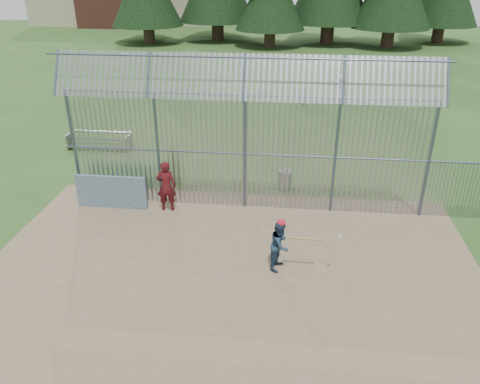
# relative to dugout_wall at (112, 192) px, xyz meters

# --- Properties ---
(ground) EXTENTS (120.00, 120.00, 0.00)m
(ground) POSITION_rel_dugout_wall_xyz_m (4.60, -2.90, -0.62)
(ground) COLOR #2D511E
(ground) RESTS_ON ground
(dirt_infield) EXTENTS (14.00, 10.00, 0.02)m
(dirt_infield) POSITION_rel_dugout_wall_xyz_m (4.60, -3.40, -0.61)
(dirt_infield) COLOR #756047
(dirt_infield) RESTS_ON ground
(dugout_wall) EXTENTS (2.50, 0.12, 1.20)m
(dugout_wall) POSITION_rel_dugout_wall_xyz_m (0.00, 0.00, 0.00)
(dugout_wall) COLOR #38566B
(dugout_wall) RESTS_ON dirt_infield
(batter) EXTENTS (0.75, 0.84, 1.45)m
(batter) POSITION_rel_dugout_wall_xyz_m (5.95, -2.98, 0.13)
(batter) COLOR #21374F
(batter) RESTS_ON dirt_infield
(onlooker) EXTENTS (0.69, 0.48, 1.81)m
(onlooker) POSITION_rel_dugout_wall_xyz_m (1.96, 0.04, 0.31)
(onlooker) COLOR maroon
(onlooker) RESTS_ON dirt_infield
(bg_kid_standing) EXTENTS (0.89, 0.61, 1.75)m
(bg_kid_standing) POSITION_rel_dugout_wall_xyz_m (9.00, 14.97, 0.26)
(bg_kid_standing) COLOR gray
(bg_kid_standing) RESTS_ON ground
(bg_kid_seated) EXTENTS (0.56, 0.43, 0.88)m
(bg_kid_seated) POSITION_rel_dugout_wall_xyz_m (6.85, 14.08, -0.18)
(bg_kid_seated) COLOR slate
(bg_kid_seated) RESTS_ON ground
(batting_gear) EXTENTS (1.72, 0.46, 0.52)m
(batting_gear) POSITION_rel_dugout_wall_xyz_m (6.17, -3.03, 0.74)
(batting_gear) COLOR red
(batting_gear) RESTS_ON ground
(trash_can) EXTENTS (0.56, 0.56, 0.82)m
(trash_can) POSITION_rel_dugout_wall_xyz_m (5.98, 2.23, -0.24)
(trash_can) COLOR #92959A
(trash_can) RESTS_ON ground
(bleacher) EXTENTS (3.00, 0.95, 0.72)m
(bleacher) POSITION_rel_dugout_wall_xyz_m (-2.65, 5.63, -0.21)
(bleacher) COLOR slate
(bleacher) RESTS_ON ground
(backstop_fence) EXTENTS (20.09, 0.81, 5.30)m
(backstop_fence) POSITION_rel_dugout_wall_xyz_m (6.41, 0.53, 1.74)
(backstop_fence) COLOR #47566B
(backstop_fence) RESTS_ON ground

